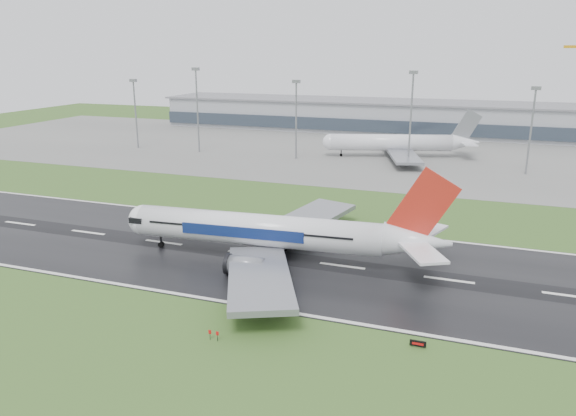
% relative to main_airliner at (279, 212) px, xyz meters
% --- Properties ---
extents(ground, '(520.00, 520.00, 0.00)m').
position_rel_main_airliner_xyz_m(ground, '(-7.21, 0.64, -9.82)').
color(ground, '#31541F').
rests_on(ground, ground).
extents(runway, '(400.00, 45.00, 0.10)m').
position_rel_main_airliner_xyz_m(runway, '(-7.21, 0.64, -9.77)').
color(runway, black).
rests_on(runway, ground).
extents(apron, '(400.00, 130.00, 0.08)m').
position_rel_main_airliner_xyz_m(apron, '(-7.21, 125.64, -9.78)').
color(apron, slate).
rests_on(apron, ground).
extents(terminal, '(240.00, 36.00, 15.00)m').
position_rel_main_airliner_xyz_m(terminal, '(-7.21, 185.64, -2.32)').
color(terminal, gray).
rests_on(terminal, ground).
extents(main_airliner, '(70.66, 67.79, 19.43)m').
position_rel_main_airliner_xyz_m(main_airliner, '(0.00, 0.00, 0.00)').
color(main_airliner, white).
rests_on(main_airliner, runway).
extents(parked_airliner, '(75.53, 72.66, 18.08)m').
position_rel_main_airliner_xyz_m(parked_airliner, '(5.35, 117.38, -0.69)').
color(parked_airliner, silver).
rests_on(parked_airliner, apron).
extents(runway_sign, '(2.29, 0.86, 1.04)m').
position_rel_main_airliner_xyz_m(runway_sign, '(30.18, -24.92, -9.30)').
color(runway_sign, black).
rests_on(runway_sign, ground).
extents(floodmast_0, '(0.64, 0.64, 27.72)m').
position_rel_main_airliner_xyz_m(floodmast_0, '(-102.38, 100.64, 4.04)').
color(floodmast_0, gray).
rests_on(floodmast_0, ground).
extents(floodmast_1, '(0.64, 0.64, 32.63)m').
position_rel_main_airliner_xyz_m(floodmast_1, '(-72.86, 100.64, 6.50)').
color(floodmast_1, gray).
rests_on(floodmast_1, ground).
extents(floodmast_2, '(0.64, 0.64, 28.58)m').
position_rel_main_airliner_xyz_m(floodmast_2, '(-30.80, 100.64, 4.47)').
color(floodmast_2, gray).
rests_on(floodmast_2, ground).
extents(floodmast_3, '(0.64, 0.64, 32.45)m').
position_rel_main_airliner_xyz_m(floodmast_3, '(11.92, 100.64, 6.41)').
color(floodmast_3, gray).
rests_on(floodmast_3, ground).
extents(floodmast_4, '(0.64, 0.64, 27.96)m').
position_rel_main_airliner_xyz_m(floodmast_4, '(51.23, 100.64, 4.16)').
color(floodmast_4, gray).
rests_on(floodmast_4, ground).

